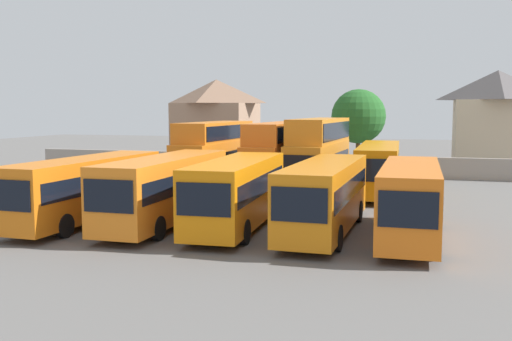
# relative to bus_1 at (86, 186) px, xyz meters

# --- Properties ---
(ground) EXTENTS (140.00, 140.00, 0.00)m
(ground) POSITION_rel_bus_1_xyz_m (8.03, 18.39, -1.89)
(ground) COLOR #605E5B
(depot_boundary_wall) EXTENTS (56.00, 0.50, 1.80)m
(depot_boundary_wall) POSITION_rel_bus_1_xyz_m (8.03, 24.39, -0.99)
(depot_boundary_wall) COLOR gray
(depot_boundary_wall) RESTS_ON ground
(bus_1) EXTENTS (2.89, 11.21, 3.30)m
(bus_1) POSITION_rel_bus_1_xyz_m (0.00, 0.00, 0.00)
(bus_1) COLOR orange
(bus_1) RESTS_ON ground
(bus_2) EXTENTS (2.69, 11.18, 3.40)m
(bus_2) POSITION_rel_bus_1_xyz_m (4.12, 0.65, 0.05)
(bus_2) COLOR orange
(bus_2) RESTS_ON ground
(bus_3) EXTENTS (3.08, 10.45, 3.35)m
(bus_3) POSITION_rel_bus_1_xyz_m (7.88, 0.66, 0.02)
(bus_3) COLOR orange
(bus_3) RESTS_ON ground
(bus_4) EXTENTS (2.74, 10.71, 3.32)m
(bus_4) POSITION_rel_bus_1_xyz_m (12.14, 0.76, 0.01)
(bus_4) COLOR orange
(bus_4) RESTS_ON ground
(bus_5) EXTENTS (2.57, 10.16, 3.33)m
(bus_5) POSITION_rel_bus_1_xyz_m (15.98, 0.51, 0.01)
(bus_5) COLOR orange
(bus_5) RESTS_ON ground
(bus_6) EXTENTS (2.98, 10.38, 4.82)m
(bus_6) POSITION_rel_bus_1_xyz_m (1.57, 14.65, 0.83)
(bus_6) COLOR orange
(bus_6) RESTS_ON ground
(bus_7) EXTENTS (2.69, 10.66, 4.80)m
(bus_7) POSITION_rel_bus_1_xyz_m (6.39, 14.69, 0.82)
(bus_7) COLOR orange
(bus_7) RESTS_ON ground
(bus_8) EXTENTS (2.96, 10.46, 5.11)m
(bus_8) POSITION_rel_bus_1_xyz_m (9.40, 14.54, 0.98)
(bus_8) COLOR orange
(bus_8) RESTS_ON ground
(bus_9) EXTENTS (2.90, 11.55, 3.36)m
(bus_9) POSITION_rel_bus_1_xyz_m (13.56, 14.26, 0.03)
(bus_9) COLOR orange
(bus_9) RESTS_ON ground
(house_terrace_left) EXTENTS (7.98, 8.37, 8.91)m
(house_terrace_left) POSITION_rel_bus_1_xyz_m (-5.19, 33.67, 2.65)
(house_terrace_left) COLOR #9E7A60
(house_terrace_left) RESTS_ON ground
(house_terrace_centre) EXTENTS (7.99, 7.96, 9.42)m
(house_terrace_centre) POSITION_rel_bus_1_xyz_m (23.00, 34.17, 2.92)
(house_terrace_centre) COLOR #C6B293
(house_terrace_centre) RESTS_ON ground
(tree_left_of_lot) EXTENTS (4.84, 4.84, 7.53)m
(tree_left_of_lot) POSITION_rel_bus_1_xyz_m (10.74, 26.89, 3.21)
(tree_left_of_lot) COLOR brown
(tree_left_of_lot) RESTS_ON ground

